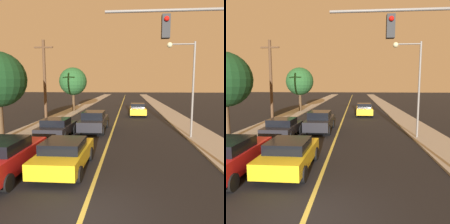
# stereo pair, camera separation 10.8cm
# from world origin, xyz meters

# --- Properties ---
(ground_plane) EXTENTS (200.00, 200.00, 0.00)m
(ground_plane) POSITION_xyz_m (0.00, 0.00, 0.00)
(ground_plane) COLOR black
(road_surface) EXTENTS (10.53, 80.00, 0.01)m
(road_surface) POSITION_xyz_m (0.00, 36.00, 0.01)
(road_surface) COLOR black
(road_surface) RESTS_ON ground
(sidewalk_left) EXTENTS (2.50, 80.00, 0.12)m
(sidewalk_left) POSITION_xyz_m (-6.51, 36.00, 0.06)
(sidewalk_left) COLOR #9E998E
(sidewalk_left) RESTS_ON ground
(sidewalk_right) EXTENTS (2.50, 80.00, 0.12)m
(sidewalk_right) POSITION_xyz_m (6.51, 36.00, 0.06)
(sidewalk_right) COLOR #9E998E
(sidewalk_right) RESTS_ON ground
(car_near_lane_front) EXTENTS (2.00, 4.03, 1.36)m
(car_near_lane_front) POSITION_xyz_m (-1.47, 3.63, 0.72)
(car_near_lane_front) COLOR gold
(car_near_lane_front) RESTS_ON ground
(car_near_lane_second) EXTENTS (1.98, 4.61, 1.61)m
(car_near_lane_second) POSITION_xyz_m (-1.47, 11.73, 0.82)
(car_near_lane_second) COLOR black
(car_near_lane_second) RESTS_ON ground
(car_outer_lane_front) EXTENTS (2.00, 4.43, 1.53)m
(car_outer_lane_front) POSITION_xyz_m (-3.79, 2.84, 0.80)
(car_outer_lane_front) COLOR red
(car_outer_lane_front) RESTS_ON ground
(car_outer_lane_second) EXTENTS (2.07, 3.83, 1.35)m
(car_outer_lane_second) POSITION_xyz_m (-3.79, 9.45, 0.71)
(car_outer_lane_second) COLOR black
(car_outer_lane_second) RESTS_ON ground
(car_far_oncoming) EXTENTS (1.96, 4.19, 1.48)m
(car_far_oncoming) POSITION_xyz_m (2.37, 20.70, 0.76)
(car_far_oncoming) COLOR gold
(car_far_oncoming) RESTS_ON ground
(traffic_signal_mast) EXTENTS (5.44, 0.42, 6.74)m
(traffic_signal_mast) POSITION_xyz_m (4.45, 3.64, 4.70)
(traffic_signal_mast) COLOR slate
(traffic_signal_mast) RESTS_ON ground
(streetlamp_right) EXTENTS (1.89, 0.36, 6.42)m
(streetlamp_right) POSITION_xyz_m (5.14, 9.72, 4.30)
(streetlamp_right) COLOR slate
(streetlamp_right) RESTS_ON ground
(utility_pole_left) EXTENTS (1.60, 0.24, 7.30)m
(utility_pole_left) POSITION_xyz_m (-5.86, 12.81, 3.93)
(utility_pole_left) COLOR #513823
(utility_pole_left) RESTS_ON ground
(tree_left_far) EXTENTS (3.75, 3.75, 5.92)m
(tree_left_far) POSITION_xyz_m (-6.33, 24.17, 4.15)
(tree_left_far) COLOR #4C3823
(tree_left_far) RESTS_ON ground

